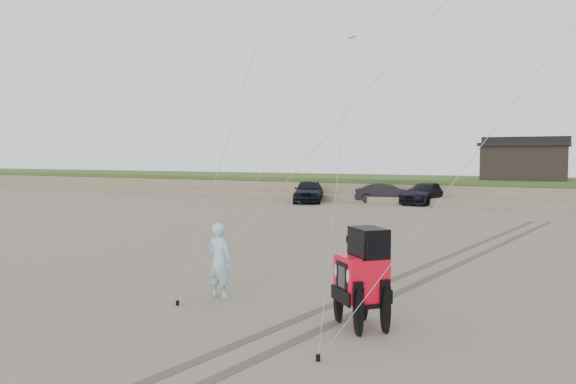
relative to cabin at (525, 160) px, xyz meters
The scene contains 11 objects.
ground 37.20m from the cabin, 93.09° to the right, with size 160.00×160.00×0.00m, color #6B6054.
dune_ridge 3.18m from the cabin, 165.96° to the left, with size 160.00×14.25×1.73m.
cabin is the anchor object (origin of this frame).
truck_a 17.10m from the cabin, 149.78° to the right, with size 2.08×5.17×1.76m, color black.
truck_b 11.41m from the cabin, 145.96° to the right, with size 1.58×4.52×1.49m, color black.
truck_c 8.90m from the cabin, 137.69° to the right, with size 2.17×5.33×1.55m, color black.
jeep 36.62m from the cabin, 90.05° to the right, with size 1.94×4.49×1.67m, color red, non-canonical shape.
man 36.14m from the cabin, 96.47° to the right, with size 0.69×0.46×1.90m, color #8AC7D6.
stake_main 37.34m from the cabin, 97.01° to the right, with size 0.08×0.08×0.12m, color black.
stake_aux 38.82m from the cabin, 90.05° to the right, with size 0.08×0.08×0.12m, color black.
tire_tracks 29.18m from the cabin, 90.00° to the right, with size 5.22×29.74×0.01m.
Camera 1 is at (5.94, -10.41, 3.57)m, focal length 35.00 mm.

